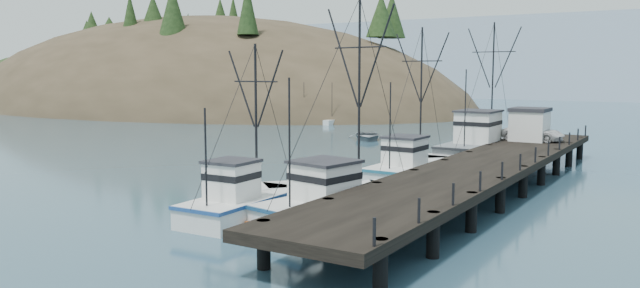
% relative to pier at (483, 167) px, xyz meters
% --- Properties ---
extents(ground, '(400.00, 400.00, 0.00)m').
position_rel_pier_xyz_m(ground, '(-14.00, -16.00, -1.69)').
color(ground, '#29495B').
rests_on(ground, ground).
extents(pier, '(6.00, 44.00, 2.00)m').
position_rel_pier_xyz_m(pier, '(0.00, 0.00, 0.00)').
color(pier, black).
rests_on(pier, ground).
extents(headland, '(134.80, 78.00, 51.00)m').
position_rel_pier_xyz_m(headland, '(-88.95, 62.61, -6.24)').
color(headland, '#382D1E').
rests_on(headland, ground).
extents(distant_ridge, '(360.00, 40.00, 26.00)m').
position_rel_pier_xyz_m(distant_ridge, '(-4.00, 154.00, -1.69)').
color(distant_ridge, '#9EB2C6').
rests_on(distant_ridge, ground).
extents(distant_ridge_far, '(180.00, 25.00, 18.00)m').
position_rel_pier_xyz_m(distant_ridge_far, '(-54.00, 169.00, -1.69)').
color(distant_ridge_far, silver).
rests_on(distant_ridge_far, ground).
extents(moored_sailboats, '(22.22, 12.37, 6.35)m').
position_rel_pier_xyz_m(moored_sailboats, '(-44.31, 41.02, -1.36)').
color(moored_sailboats, silver).
rests_on(moored_sailboats, ground).
extents(trawler_near, '(5.77, 12.22, 12.17)m').
position_rel_pier_xyz_m(trawler_near, '(-4.26, -10.46, -0.87)').
color(trawler_near, silver).
rests_on(trawler_near, ground).
extents(trawler_mid, '(3.45, 9.54, 9.71)m').
position_rel_pier_xyz_m(trawler_mid, '(-8.77, -13.29, -0.87)').
color(trawler_mid, silver).
rests_on(trawler_mid, ground).
extents(trawler_far, '(3.86, 11.14, 11.44)m').
position_rel_pier_xyz_m(trawler_far, '(-5.99, 2.76, -0.87)').
color(trawler_far, silver).
rests_on(trawler_far, ground).
extents(work_vessel, '(4.69, 14.78, 12.50)m').
position_rel_pier_xyz_m(work_vessel, '(-4.26, 14.35, -0.46)').
color(work_vessel, slate).
rests_on(work_vessel, ground).
extents(pier_shed, '(3.00, 3.20, 2.80)m').
position_rel_pier_xyz_m(pier_shed, '(-0.62, 14.70, 1.73)').
color(pier_shed, silver).
rests_on(pier_shed, pier).
extents(pickup_truck, '(5.15, 2.56, 1.40)m').
position_rel_pier_xyz_m(pickup_truck, '(-0.29, 14.71, 1.01)').
color(pickup_truck, silver).
rests_on(pickup_truck, pier).
extents(motorboat, '(6.67, 7.25, 1.23)m').
position_rel_pier_xyz_m(motorboat, '(-21.09, 24.14, -1.69)').
color(motorboat, slate).
rests_on(motorboat, ground).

